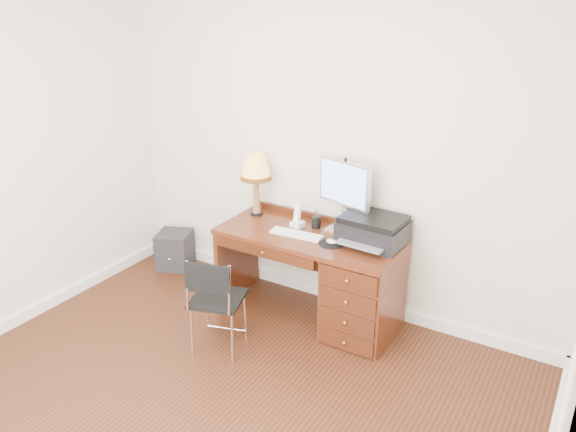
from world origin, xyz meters
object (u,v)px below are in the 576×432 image
Objects in this scene: monitor at (343,187)px; chair at (212,295)px; phone at (298,220)px; leg_lamp at (256,171)px; equipment_box at (175,250)px; printer at (373,230)px; desk at (344,281)px.

monitor reaches higher than chair.
monitor is 2.88× the size of phone.
chair is (-0.55, -1.04, -0.64)m from monitor.
equipment_box is at bearing -177.71° from leg_lamp.
monitor is 1.33m from chair.
printer is 2.18m from equipment_box.
monitor is at bearing -17.70° from equipment_box.
leg_lamp is (-0.79, -0.09, 0.03)m from monitor.
chair reaches higher than equipment_box.
chair is (-0.21, -0.90, -0.33)m from phone.
equipment_box is at bearing -176.33° from printer.
phone is (-0.66, -0.03, -0.05)m from printer.
chair is (-0.69, -0.82, 0.07)m from desk.
printer is 1.40× the size of equipment_box.
printer reaches higher than chair.
equipment_box is at bearing -159.43° from monitor.
phone is (-0.34, -0.14, -0.31)m from monitor.
phone reaches higher than desk.
desk is 7.39× the size of phone.
printer is at bearing 33.79° from desk.
equipment_box is (-1.41, 0.01, -0.63)m from phone.
equipment_box is at bearing -176.29° from phone.
equipment_box is (-1.21, 0.91, -0.30)m from chair.
chair is (-0.86, -0.93, -0.37)m from printer.
monitor is 1.99m from equipment_box.
chair is at bearing -101.29° from monitor.
leg_lamp is at bearing 171.74° from desk.
desk is 1.19m from leg_lamp.
phone reaches higher than equipment_box.
monitor is 1.15× the size of printer.
equipment_box is (-1.76, -0.12, -0.94)m from monitor.
chair reaches higher than desk.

